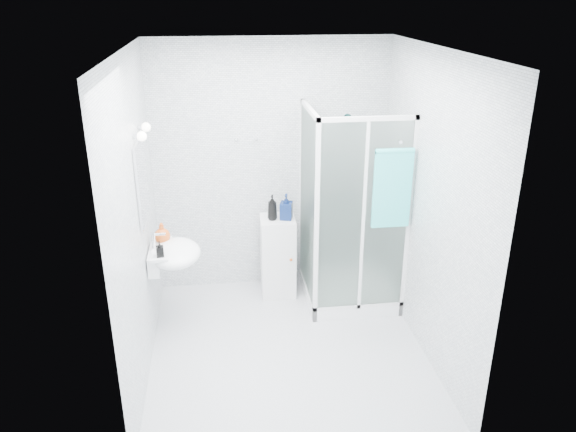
{
  "coord_description": "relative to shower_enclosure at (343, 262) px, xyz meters",
  "views": [
    {
      "loc": [
        -0.54,
        -4.19,
        3.01
      ],
      "look_at": [
        0.05,
        0.35,
        1.15
      ],
      "focal_mm": 35.0,
      "sensor_mm": 36.0,
      "label": 1
    }
  ],
  "objects": [
    {
      "name": "wall_hooks",
      "position": [
        -0.92,
        0.49,
        1.17
      ],
      "size": [
        0.23,
        0.06,
        0.03
      ],
      "color": "silver",
      "rests_on": "room"
    },
    {
      "name": "soap_dispenser_black",
      "position": [
        -1.74,
        -0.49,
        0.48
      ],
      "size": [
        0.07,
        0.07,
        0.14
      ],
      "primitive_type": "imported",
      "rotation": [
        0.0,
        0.0,
        0.11
      ],
      "color": "black",
      "rests_on": "wall_basin"
    },
    {
      "name": "shampoo_bottle_b",
      "position": [
        -0.55,
        0.24,
        0.53
      ],
      "size": [
        0.15,
        0.15,
        0.26
      ],
      "primitive_type": "imported",
      "rotation": [
        0.0,
        0.0,
        -0.28
      ],
      "color": "#0C1D49",
      "rests_on": "storage_cabinet"
    },
    {
      "name": "soap_dispenser_orange",
      "position": [
        -1.74,
        -0.2,
        0.51
      ],
      "size": [
        0.16,
        0.16,
        0.19
      ],
      "primitive_type": "imported",
      "rotation": [
        0.0,
        0.0,
        0.11
      ],
      "color": "#C54E17",
      "rests_on": "wall_basin"
    },
    {
      "name": "room",
      "position": [
        -0.67,
        -0.77,
        0.85
      ],
      "size": [
        2.4,
        2.6,
        2.6
      ],
      "color": "silver",
      "rests_on": "ground"
    },
    {
      "name": "shampoo_bottle_a",
      "position": [
        -0.69,
        0.24,
        0.53
      ],
      "size": [
        0.12,
        0.12,
        0.26
      ],
      "primitive_type": "imported",
      "rotation": [
        0.0,
        0.0,
        -0.23
      ],
      "color": "black",
      "rests_on": "storage_cabinet"
    },
    {
      "name": "shower_enclosure",
      "position": [
        0.0,
        0.0,
        0.0
      ],
      "size": [
        0.9,
        0.95,
        2.0
      ],
      "color": "white",
      "rests_on": "ground"
    },
    {
      "name": "hand_towel",
      "position": [
        0.32,
        -0.4,
        0.93
      ],
      "size": [
        0.34,
        0.05,
        0.73
      ],
      "color": "#36CCCC",
      "rests_on": "shower_enclosure"
    },
    {
      "name": "mirror",
      "position": [
        -1.85,
        -0.32,
        1.05
      ],
      "size": [
        0.02,
        0.6,
        0.7
      ],
      "primitive_type": "cube",
      "color": "white",
      "rests_on": "room"
    },
    {
      "name": "wall_basin",
      "position": [
        -1.66,
        -0.32,
        0.35
      ],
      "size": [
        0.46,
        0.56,
        0.35
      ],
      "color": "white",
      "rests_on": "ground"
    },
    {
      "name": "vanity_lights",
      "position": [
        -1.8,
        -0.32,
        1.47
      ],
      "size": [
        0.1,
        0.4,
        0.08
      ],
      "color": "silver",
      "rests_on": "room"
    },
    {
      "name": "storage_cabinet",
      "position": [
        -0.64,
        0.26,
        -0.02
      ],
      "size": [
        0.36,
        0.38,
        0.85
      ],
      "rotation": [
        0.0,
        0.0,
        -0.02
      ],
      "color": "white",
      "rests_on": "ground"
    }
  ]
}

